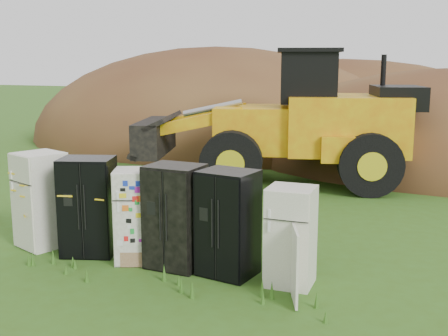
% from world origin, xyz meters
% --- Properties ---
extents(ground, '(120.00, 120.00, 0.00)m').
position_xyz_m(ground, '(0.00, 0.00, 0.00)').
color(ground, '#325416').
rests_on(ground, ground).
extents(fridge_leftmost, '(1.02, 1.00, 1.81)m').
position_xyz_m(fridge_leftmost, '(-2.56, 0.04, 0.90)').
color(fridge_leftmost, white).
rests_on(fridge_leftmost, ground).
extents(fridge_black_side, '(1.12, 0.99, 1.78)m').
position_xyz_m(fridge_black_side, '(-1.46, 0.00, 0.89)').
color(fridge_black_side, black).
rests_on(fridge_black_side, ground).
extents(fridge_sticker, '(0.94, 0.92, 1.65)m').
position_xyz_m(fridge_sticker, '(-0.46, 0.01, 0.82)').
color(fridge_sticker, white).
rests_on(fridge_sticker, ground).
extents(fridge_dark_mid, '(0.94, 0.78, 1.77)m').
position_xyz_m(fridge_dark_mid, '(0.30, 0.01, 0.89)').
color(fridge_dark_mid, black).
rests_on(fridge_dark_mid, ground).
extents(fridge_black_right, '(0.98, 0.86, 1.75)m').
position_xyz_m(fridge_black_right, '(1.26, 0.01, 0.88)').
color(fridge_black_right, black).
rests_on(fridge_black_right, ground).
extents(fridge_open_door, '(0.73, 0.68, 1.58)m').
position_xyz_m(fridge_open_door, '(2.33, -0.02, 0.79)').
color(fridge_open_door, white).
rests_on(fridge_open_door, ground).
extents(wheel_loader, '(8.53, 5.36, 3.84)m').
position_xyz_m(wheel_loader, '(-0.17, 7.05, 1.92)').
color(wheel_loader, gold).
rests_on(wheel_loader, ground).
extents(dirt_mound_left, '(17.19, 12.90, 8.27)m').
position_xyz_m(dirt_mound_left, '(-5.15, 14.66, 0.00)').
color(dirt_mound_left, '#482617').
rests_on(dirt_mound_left, ground).
extents(dirt_mound_back, '(17.82, 11.88, 7.24)m').
position_xyz_m(dirt_mound_back, '(-0.37, 18.78, 0.00)').
color(dirt_mound_back, '#482617').
rests_on(dirt_mound_back, ground).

